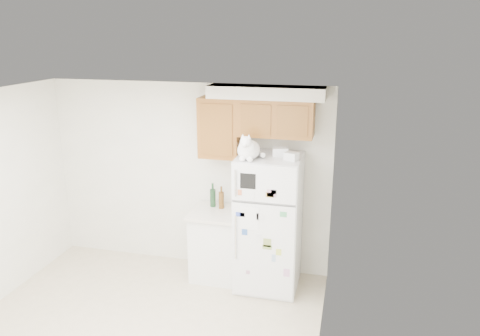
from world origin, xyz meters
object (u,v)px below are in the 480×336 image
(bottle_green, at_px, (213,195))
(bottle_amber, at_px, (221,197))
(base_counter, at_px, (217,243))
(storage_box_back, at_px, (280,152))
(refrigerator, at_px, (269,223))
(storage_box_front, at_px, (291,156))
(cat, at_px, (248,149))

(bottle_green, bearing_deg, bottle_amber, -16.39)
(base_counter, xyz_separation_m, storage_box_back, (0.80, -0.01, 1.29))
(refrigerator, bearing_deg, bottle_amber, 165.13)
(storage_box_back, distance_m, storage_box_front, 0.22)
(refrigerator, height_order, bottle_amber, refrigerator)
(refrigerator, bearing_deg, storage_box_back, 27.19)
(bottle_green, bearing_deg, cat, -35.21)
(refrigerator, relative_size, storage_box_back, 9.44)
(refrigerator, distance_m, base_counter, 0.79)
(refrigerator, height_order, cat, cat)
(base_counter, height_order, bottle_amber, bottle_amber)
(cat, distance_m, storage_box_back, 0.42)
(base_counter, distance_m, storage_box_back, 1.52)
(bottle_green, bearing_deg, refrigerator, -15.12)
(refrigerator, xyz_separation_m, storage_box_front, (0.27, -0.10, 0.89))
(storage_box_front, bearing_deg, cat, -146.96)
(storage_box_front, distance_m, bottle_green, 1.28)
(base_counter, bearing_deg, cat, -28.80)
(bottle_amber, bearing_deg, refrigerator, -14.87)
(storage_box_back, distance_m, bottle_amber, 1.03)
(refrigerator, distance_m, bottle_amber, 0.71)
(refrigerator, distance_m, cat, 1.01)
(cat, distance_m, storage_box_front, 0.50)
(storage_box_back, xyz_separation_m, bottle_green, (-0.89, 0.15, -0.67))
(cat, distance_m, bottle_amber, 0.94)
(base_counter, distance_m, storage_box_front, 1.61)
(cat, bearing_deg, storage_box_front, 10.52)
(refrigerator, xyz_separation_m, base_counter, (-0.69, 0.07, -0.39))
(cat, height_order, bottle_amber, cat)
(base_counter, bearing_deg, storage_box_front, -10.01)
(cat, relative_size, storage_box_back, 2.60)
(refrigerator, xyz_separation_m, bottle_amber, (-0.65, 0.17, 0.22))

